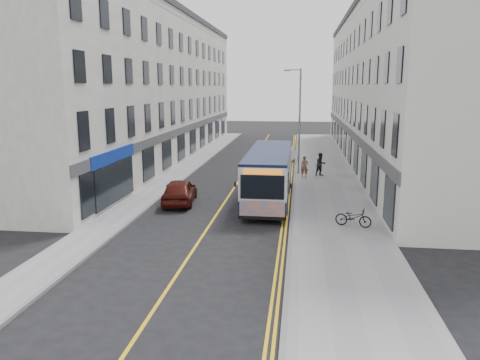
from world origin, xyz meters
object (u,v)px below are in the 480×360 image
(car_maroon, at_px, (180,191))
(car_white, at_px, (285,155))
(streetlamp, at_px, (299,118))
(city_bus, at_px, (269,173))
(pedestrian_near, at_px, (305,167))
(pedestrian_far, at_px, (321,164))
(bicycle, at_px, (353,217))

(car_maroon, bearing_deg, car_white, -116.20)
(streetlamp, height_order, city_bus, streetlamp)
(pedestrian_near, height_order, car_maroon, pedestrian_near)
(car_white, height_order, car_maroon, car_maroon)
(city_bus, height_order, pedestrian_far, city_bus)
(car_maroon, bearing_deg, pedestrian_far, -139.42)
(city_bus, height_order, car_maroon, city_bus)
(pedestrian_near, height_order, pedestrian_far, pedestrian_far)
(pedestrian_far, distance_m, car_white, 7.01)
(car_white, bearing_deg, streetlamp, -71.25)
(streetlamp, bearing_deg, pedestrian_far, -24.08)
(bicycle, distance_m, pedestrian_near, 12.28)
(streetlamp, relative_size, pedestrian_far, 4.63)
(pedestrian_far, xyz_separation_m, car_white, (-2.88, 6.39, -0.31))
(streetlamp, xyz_separation_m, city_bus, (-1.60, -8.48, -2.73))
(streetlamp, xyz_separation_m, car_maroon, (-6.72, -9.81, -3.66))
(pedestrian_near, xyz_separation_m, pedestrian_far, (1.20, 0.79, 0.07))
(city_bus, height_order, pedestrian_near, city_bus)
(car_white, distance_m, car_maroon, 16.40)
(bicycle, distance_m, car_white, 19.64)
(streetlamp, distance_m, pedestrian_near, 3.84)
(car_white, bearing_deg, car_maroon, -102.67)
(pedestrian_near, relative_size, car_maroon, 0.37)
(city_bus, bearing_deg, streetlamp, 79.28)
(car_white, xyz_separation_m, car_maroon, (-5.58, -15.42, 0.06))
(pedestrian_near, bearing_deg, bicycle, -88.22)
(city_bus, bearing_deg, car_maroon, -165.39)
(bicycle, xyz_separation_m, car_white, (-3.91, 19.25, 0.10))
(bicycle, height_order, pedestrian_far, pedestrian_far)
(car_white, bearing_deg, bicycle, -71.31)
(bicycle, xyz_separation_m, pedestrian_near, (-2.23, 12.07, 0.34))
(city_bus, xyz_separation_m, pedestrian_near, (2.13, 6.92, -0.74))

